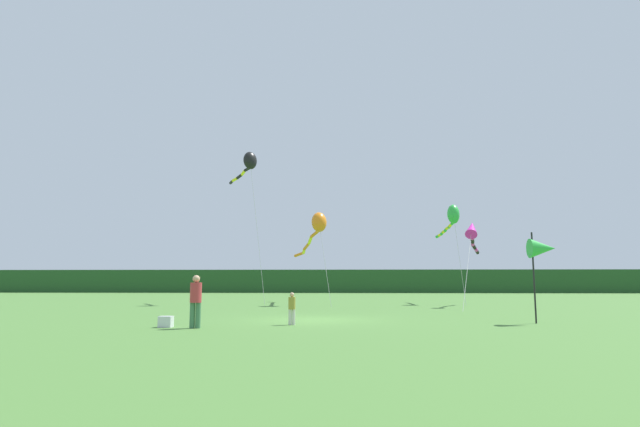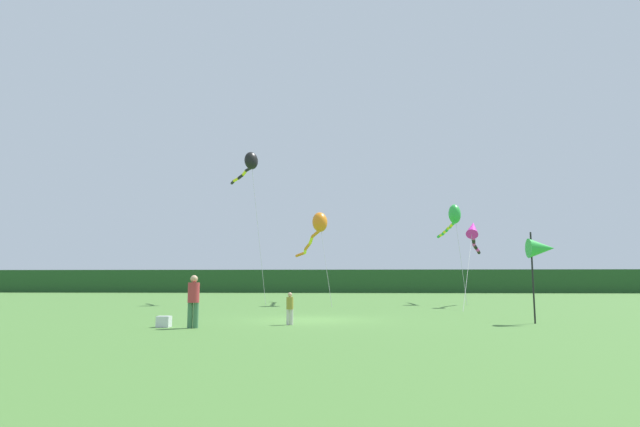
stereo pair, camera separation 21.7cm
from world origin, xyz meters
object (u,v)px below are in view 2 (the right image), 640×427
at_px(banner_flag_pole, 541,249).
at_px(kite_orange, 318,227).
at_px(cooler_box, 164,322).
at_px(kite_green, 454,216).
at_px(person_adult, 193,298).
at_px(person_child, 290,307).
at_px(kite_magenta, 473,232).
at_px(kite_black, 250,163).

relative_size(banner_flag_pole, kite_orange, 0.40).
xyz_separation_m(cooler_box, kite_green, (12.93, 17.74, 5.54)).
relative_size(person_adult, cooler_box, 3.99).
height_order(cooler_box, kite_green, kite_green).
bearing_deg(person_child, kite_green, 61.68).
relative_size(banner_flag_pole, kite_green, 0.49).
distance_m(person_child, kite_green, 19.59).
bearing_deg(kite_magenta, banner_flag_pole, -92.45).
distance_m(kite_magenta, kite_green, 3.87).
bearing_deg(banner_flag_pole, kite_orange, 122.43).
relative_size(person_child, kite_orange, 0.14).
bearing_deg(person_child, banner_flag_pole, 6.39).
relative_size(kite_orange, kite_green, 1.21).
distance_m(person_adult, kite_orange, 16.92).
distance_m(cooler_box, kite_orange, 17.06).
xyz_separation_m(person_adult, person_child, (2.93, 1.37, -0.32)).
relative_size(banner_flag_pole, kite_magenta, 0.41).
bearing_deg(person_adult, kite_orange, 79.57).
relative_size(kite_magenta, kite_green, 1.20).
xyz_separation_m(person_adult, cooler_box, (-1.03, 0.27, -0.75)).
distance_m(cooler_box, kite_magenta, 19.86).
distance_m(cooler_box, kite_black, 19.70).
bearing_deg(cooler_box, kite_orange, 75.86).
bearing_deg(kite_green, cooler_box, -126.07).
bearing_deg(person_adult, kite_black, 95.58).
bearing_deg(cooler_box, person_adult, -14.89).
bearing_deg(kite_green, banner_flag_pole, -90.50).
distance_m(banner_flag_pole, kite_black, 21.50).
distance_m(banner_flag_pole, kite_green, 15.96).
xyz_separation_m(person_adult, kite_green, (11.90, 18.02, 4.79)).
distance_m(kite_orange, kite_green, 9.14).
bearing_deg(kite_black, kite_green, 1.48).
distance_m(person_adult, kite_magenta, 19.24).
relative_size(person_child, banner_flag_pole, 0.34).
distance_m(person_child, kite_orange, 15.41).
bearing_deg(kite_orange, kite_black, 162.50).
relative_size(cooler_box, kite_black, 0.04).
distance_m(person_adult, cooler_box, 1.30).
xyz_separation_m(person_child, banner_flag_pole, (8.83, 0.99, 1.99)).
height_order(person_child, kite_orange, kite_orange).
bearing_deg(kite_magenta, person_adult, -130.43).
relative_size(person_adult, person_child, 1.53).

